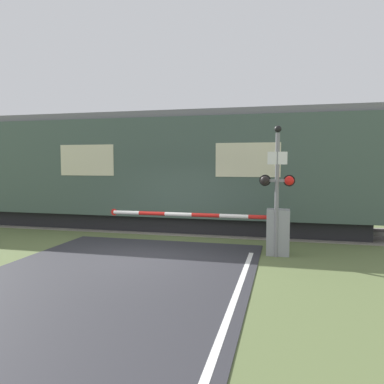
# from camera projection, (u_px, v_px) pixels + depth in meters

# --- Properties ---
(ground_plane) EXTENTS (80.00, 80.00, 0.00)m
(ground_plane) POSITION_uv_depth(u_px,v_px,m) (145.00, 257.00, 9.92)
(ground_plane) COLOR #5B6B3D
(track_bed) EXTENTS (36.00, 3.20, 0.13)m
(track_bed) POSITION_uv_depth(u_px,v_px,m) (187.00, 227.00, 14.24)
(track_bed) COLOR slate
(track_bed) RESTS_ON ground_plane
(train) EXTENTS (20.82, 3.02, 4.28)m
(train) POSITION_uv_depth(u_px,v_px,m) (106.00, 170.00, 14.87)
(train) COLOR black
(train) RESTS_ON ground_plane
(crossing_barrier) EXTENTS (5.18, 0.44, 1.24)m
(crossing_barrier) POSITION_uv_depth(u_px,v_px,m) (264.00, 229.00, 10.14)
(crossing_barrier) COLOR gray
(crossing_barrier) RESTS_ON ground_plane
(signal_post) EXTENTS (0.92, 0.26, 3.44)m
(signal_post) POSITION_uv_depth(u_px,v_px,m) (277.00, 183.00, 9.75)
(signal_post) COLOR gray
(signal_post) RESTS_ON ground_plane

